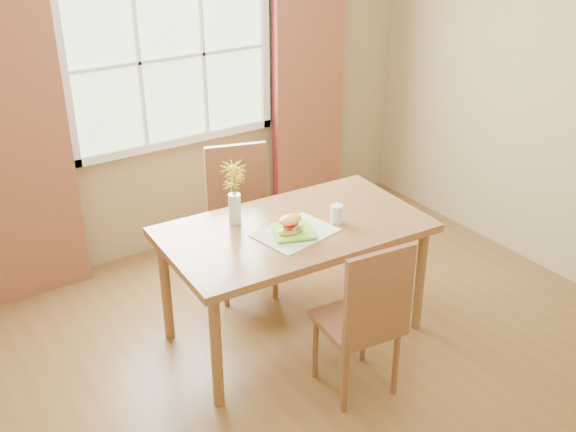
% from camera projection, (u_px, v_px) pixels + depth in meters
% --- Properties ---
extents(room, '(4.24, 3.84, 2.74)m').
position_uv_depth(room, '(326.00, 157.00, 3.50)').
color(room, brown).
rests_on(room, ground).
extents(window, '(1.62, 0.06, 1.32)m').
position_uv_depth(window, '(171.00, 58.00, 4.83)').
color(window, '#B4DEA8').
rests_on(window, room).
extents(curtain_left, '(0.65, 0.08, 2.20)m').
position_uv_depth(curtain_left, '(19.00, 145.00, 4.37)').
color(curtain_left, maroon).
rests_on(curtain_left, room).
extents(curtain_right, '(0.65, 0.08, 2.20)m').
position_uv_depth(curtain_right, '(308.00, 90.00, 5.51)').
color(curtain_right, maroon).
rests_on(curtain_right, room).
extents(dining_table, '(1.63, 0.97, 0.77)m').
position_uv_depth(dining_table, '(294.00, 238.00, 4.09)').
color(dining_table, olive).
rests_on(dining_table, room).
extents(chair_near, '(0.45, 0.45, 0.98)m').
position_uv_depth(chair_near, '(366.00, 315.00, 3.63)').
color(chair_near, brown).
rests_on(chair_near, room).
extents(chair_far, '(0.54, 0.54, 1.03)m').
position_uv_depth(chair_far, '(241.00, 213.00, 4.69)').
color(chair_far, brown).
rests_on(chair_far, room).
extents(placemat, '(0.50, 0.41, 0.01)m').
position_uv_depth(placemat, '(296.00, 233.00, 3.97)').
color(placemat, beige).
rests_on(placemat, dining_table).
extents(plate, '(0.30, 0.30, 0.01)m').
position_uv_depth(plate, '(293.00, 232.00, 3.96)').
color(plate, '#7DE038').
rests_on(plate, placemat).
extents(croissant_sandwich, '(0.16, 0.12, 0.12)m').
position_uv_depth(croissant_sandwich, '(290.00, 225.00, 3.91)').
color(croissant_sandwich, '#EAB850').
rests_on(croissant_sandwich, plate).
extents(water_glass, '(0.08, 0.08, 0.11)m').
position_uv_depth(water_glass, '(336.00, 214.00, 4.08)').
color(water_glass, silver).
rests_on(water_glass, dining_table).
extents(flower_vase, '(0.16, 0.16, 0.39)m').
position_uv_depth(flower_vase, '(234.00, 186.00, 3.99)').
color(flower_vase, silver).
rests_on(flower_vase, dining_table).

